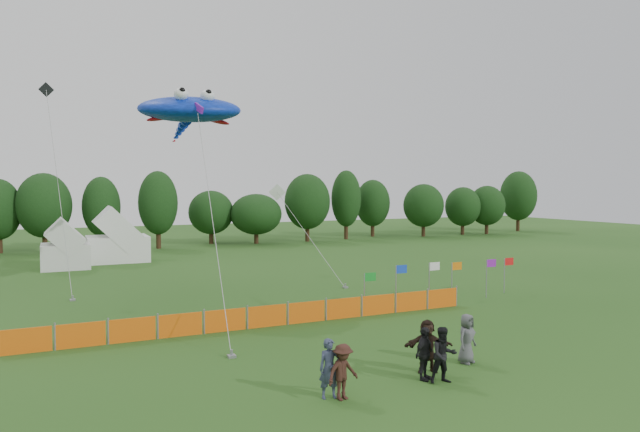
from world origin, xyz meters
name	(u,v)px	position (x,y,z in m)	size (l,w,h in m)	color
ground	(391,368)	(0.00, 0.00, 0.00)	(160.00, 160.00, 0.00)	#234C16
treeline	(181,208)	(1.61, 44.93, 4.18)	(104.57, 8.78, 8.36)	#382314
tent_left	(65,248)	(-10.10, 32.24, 1.62)	(3.64, 3.64, 3.21)	silver
tent_right	(117,240)	(-5.92, 34.97, 1.83)	(5.13, 4.10, 3.62)	white
barrier_fence	(267,316)	(-1.97, 7.61, 0.50)	(21.90, 0.06, 1.00)	#E55D0C
flag_row	(444,275)	(9.20, 9.01, 1.46)	(10.73, 0.74, 2.29)	gray
spectator_a	(330,368)	(-3.25, -1.65, 0.93)	(0.68, 0.44, 1.85)	#323953
spectator_b	(444,355)	(0.78, -2.04, 0.94)	(0.91, 0.71, 1.88)	black
spectator_c	(343,372)	(-2.94, -1.93, 0.86)	(1.12, 0.64, 1.73)	#381D16
spectator_d	(424,354)	(0.37, -1.52, 0.90)	(1.06, 0.44, 1.80)	black
spectator_e	(467,338)	(2.88, -0.65, 0.92)	(0.90, 0.58, 1.83)	#505155
spectator_f	(427,346)	(0.94, -0.90, 0.93)	(1.73, 0.55, 1.86)	black
stingray_kite	(189,111)	(-3.63, 16.23, 10.91)	(6.74, 20.03, 11.99)	#0F36DB
small_kite_white	(292,213)	(5.25, 22.15, 4.53)	(1.81, 9.93, 6.74)	white
small_kite_dark	(56,165)	(-10.70, 21.48, 7.86)	(1.75, 5.93, 13.20)	black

